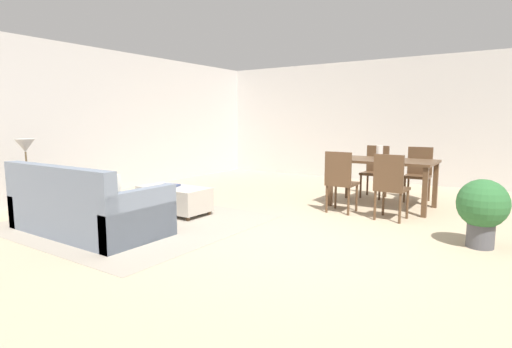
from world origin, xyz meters
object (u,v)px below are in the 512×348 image
object	(u,v)px
couch	(86,209)
dining_chair_near_right	(390,183)
table_lamp	(25,147)
dining_chair_far_right	(419,171)
ottoman_table	(174,198)
dining_table	(383,165)
vase_centerpiece	(380,153)
book_on_ottoman	(170,185)
dining_chair_far_left	(376,168)
dining_chair_near_left	(340,178)
side_table	(28,186)
potted_plant	(482,207)

from	to	relation	value
couch	dining_chair_near_right	size ratio (longest dim) A/B	2.19
table_lamp	dining_chair_far_right	size ratio (longest dim) A/B	0.57
ottoman_table	dining_table	world-z (taller)	dining_table
vase_centerpiece	book_on_ottoman	world-z (taller)	vase_centerpiece
dining_table	table_lamp	bearing A→B (deg)	-137.64
dining_chair_far_left	book_on_ottoman	size ratio (longest dim) A/B	3.54
table_lamp	dining_chair_near_left	bearing A→B (deg)	38.24
ottoman_table	table_lamp	size ratio (longest dim) A/B	2.03
dining_table	dining_chair_far_right	distance (m)	0.90
side_table	table_lamp	world-z (taller)	table_lamp
dining_table	book_on_ottoman	world-z (taller)	dining_table
dining_chair_near_left	dining_chair_far_left	bearing A→B (deg)	88.72
dining_chair_far_left	potted_plant	bearing A→B (deg)	-50.41
table_lamp	dining_chair_far_left	bearing A→B (deg)	50.74
couch	book_on_ottoman	size ratio (longest dim) A/B	7.74
book_on_ottoman	dining_chair_near_left	bearing A→B (deg)	33.83
dining_chair_near_left	vase_centerpiece	xyz separation A→B (m)	(0.34, 0.75, 0.35)
dining_chair_near_right	vase_centerpiece	bearing A→B (deg)	116.74
dining_chair_near_right	dining_chair_near_left	bearing A→B (deg)	175.57
table_lamp	book_on_ottoman	distance (m)	2.03
ottoman_table	dining_chair_near_right	world-z (taller)	dining_chair_near_right
side_table	book_on_ottoman	bearing A→B (deg)	43.98
dining_chair_near_left	couch	bearing A→B (deg)	-128.64
dining_table	book_on_ottoman	xyz separation A→B (m)	(-2.49, -2.20, -0.25)
side_table	dining_chair_far_left	size ratio (longest dim) A/B	0.65
dining_table	dining_chair_far_left	xyz separation A→B (m)	(-0.36, 0.78, -0.14)
dining_chair_near_left	dining_chair_far_left	xyz separation A→B (m)	(0.03, 1.56, 0.00)
ottoman_table	book_on_ottoman	distance (m)	0.20
dining_chair_far_left	potted_plant	size ratio (longest dim) A/B	1.23
book_on_ottoman	potted_plant	size ratio (longest dim) A/B	0.35
vase_centerpiece	potted_plant	distance (m)	2.18
dining_chair_far_left	couch	bearing A→B (deg)	-117.33
dining_chair_near_right	potted_plant	xyz separation A→B (m)	(1.16, -0.65, -0.08)
couch	dining_chair_near_right	distance (m)	3.98
couch	side_table	size ratio (longest dim) A/B	3.39
dining_chair_far_right	vase_centerpiece	bearing A→B (deg)	-116.49
dining_chair_far_right	potted_plant	distance (m)	2.57
ottoman_table	dining_chair_near_left	world-z (taller)	dining_chair_near_left
side_table	book_on_ottoman	distance (m)	1.94
couch	side_table	world-z (taller)	couch
book_on_ottoman	potted_plant	distance (m)	4.07
couch	book_on_ottoman	distance (m)	1.34
dining_chair_near_left	dining_chair_near_right	world-z (taller)	same
ottoman_table	dining_chair_far_right	bearing A→B (deg)	47.28
side_table	book_on_ottoman	size ratio (longest dim) A/B	2.29
dining_chair_far_left	dining_chair_far_right	xyz separation A→B (m)	(0.73, 0.03, 0.00)
dining_chair_far_right	dining_chair_near_right	bearing A→B (deg)	-90.52
couch	book_on_ottoman	xyz separation A→B (m)	(0.09, 1.33, 0.12)
ottoman_table	potted_plant	xyz separation A→B (m)	(3.93, 0.70, 0.21)
ottoman_table	book_on_ottoman	xyz separation A→B (m)	(-0.08, 0.00, 0.19)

